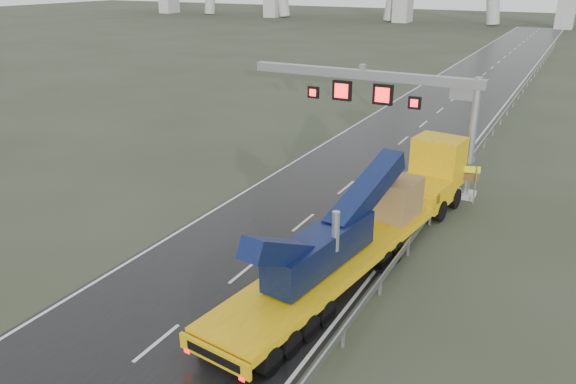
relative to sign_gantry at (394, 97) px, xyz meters
The scene contains 7 objects.
ground 18.96m from the sign_gantry, 96.67° to the right, with size 400.00×400.00×0.00m, color #303626.
road 22.81m from the sign_gantry, 95.46° to the left, with size 11.00×200.00×0.02m, color black.
guardrail 13.57m from the sign_gantry, 71.60° to the left, with size 0.20×140.00×1.40m, color gray, non-canonical shape.
sign_gantry is the anchor object (origin of this frame).
heavy_haul_truck 9.89m from the sign_gantry, 74.57° to the right, with size 5.50×20.42×4.75m.
exit_sign_pair 6.46m from the sign_gantry, 11.24° to the right, with size 1.32×0.45×2.34m.
striped_barrier 7.57m from the sign_gantry, 45.71° to the right, with size 0.58×0.31×0.98m, color red.
Camera 1 is at (12.27, -14.82, 12.66)m, focal length 35.00 mm.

